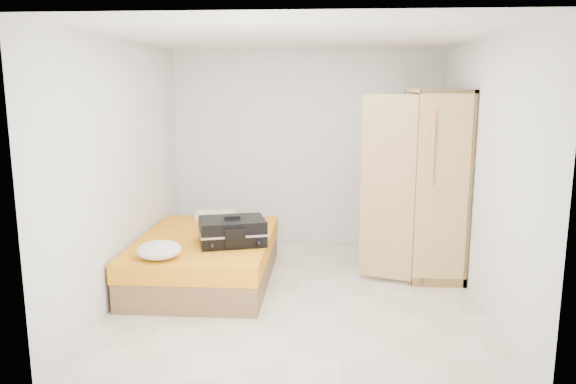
# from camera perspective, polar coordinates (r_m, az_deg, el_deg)

# --- Properties ---
(room) EXTENTS (4.00, 4.02, 2.60)m
(room) POSITION_cam_1_polar(r_m,az_deg,el_deg) (5.61, 1.14, 2.15)
(room) COLOR beige
(room) RESTS_ON ground
(bed) EXTENTS (1.42, 2.02, 0.50)m
(bed) POSITION_cam_1_polar(r_m,az_deg,el_deg) (6.32, -8.35, -6.73)
(bed) COLOR brown
(bed) RESTS_ON ground
(wardrobe) EXTENTS (1.15, 1.20, 2.10)m
(wardrobe) POSITION_cam_1_polar(r_m,az_deg,el_deg) (6.61, 14.22, 0.51)
(wardrobe) COLOR #E7C170
(wardrobe) RESTS_ON ground
(person) EXTENTS (0.43, 0.64, 1.72)m
(person) POSITION_cam_1_polar(r_m,az_deg,el_deg) (6.83, 9.11, -0.16)
(person) COLOR red
(person) RESTS_ON ground
(suitcase) EXTENTS (0.80, 0.68, 0.30)m
(suitcase) POSITION_cam_1_polar(r_m,az_deg,el_deg) (5.93, -5.69, -4.01)
(suitcase) COLOR black
(suitcase) RESTS_ON bed
(round_cushion) EXTENTS (0.43, 0.43, 0.16)m
(round_cushion) POSITION_cam_1_polar(r_m,az_deg,el_deg) (5.57, -12.94, -5.77)
(round_cushion) COLOR white
(round_cushion) RESTS_ON bed
(pillow) EXTENTS (0.52, 0.30, 0.09)m
(pillow) POSITION_cam_1_polar(r_m,az_deg,el_deg) (7.05, -7.32, -2.35)
(pillow) COLOR white
(pillow) RESTS_ON bed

